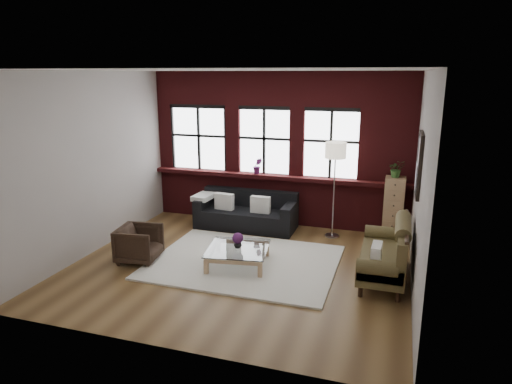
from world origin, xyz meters
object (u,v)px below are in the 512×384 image
(dark_sofa, at_px, (246,211))
(vase, at_px, (238,244))
(coffee_table, at_px, (238,257))
(floor_lamp, at_px, (334,187))
(vintage_settee, at_px, (383,250))
(armchair, at_px, (139,244))
(drawer_chest, at_px, (393,208))

(dark_sofa, height_order, vase, dark_sofa)
(dark_sofa, bearing_deg, coffee_table, -75.10)
(vase, height_order, floor_lamp, floor_lamp)
(coffee_table, bearing_deg, dark_sofa, 104.90)
(dark_sofa, relative_size, coffee_table, 2.08)
(vase, relative_size, floor_lamp, 0.07)
(dark_sofa, xyz_separation_m, vase, (0.51, -1.90, 0.02))
(dark_sofa, xyz_separation_m, vintage_settee, (2.83, -1.64, 0.09))
(armchair, bearing_deg, dark_sofa, -36.31)
(vase, distance_m, drawer_chest, 3.28)
(dark_sofa, xyz_separation_m, drawer_chest, (2.93, 0.30, 0.24))
(armchair, height_order, floor_lamp, floor_lamp)
(coffee_table, bearing_deg, vase, -90.00)
(dark_sofa, distance_m, coffee_table, 1.98)
(vase, xyz_separation_m, floor_lamp, (1.30, 1.92, 0.63))
(vintage_settee, height_order, vase, vintage_settee)
(drawer_chest, bearing_deg, vintage_settee, -92.92)
(vase, bearing_deg, dark_sofa, 104.90)
(floor_lamp, bearing_deg, vase, -124.00)
(coffee_table, bearing_deg, drawer_chest, 42.29)
(vintage_settee, height_order, floor_lamp, floor_lamp)
(vintage_settee, bearing_deg, coffee_table, -173.50)
(vase, distance_m, floor_lamp, 2.40)
(vintage_settee, relative_size, vase, 12.77)
(armchair, bearing_deg, vase, -87.79)
(dark_sofa, xyz_separation_m, armchair, (-1.19, -2.21, -0.06))
(floor_lamp, bearing_deg, drawer_chest, 14.09)
(dark_sofa, relative_size, armchair, 3.02)
(armchair, relative_size, coffee_table, 0.69)
(armchair, relative_size, vase, 5.00)
(vase, bearing_deg, floor_lamp, 56.00)
(vintage_settee, height_order, coffee_table, vintage_settee)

